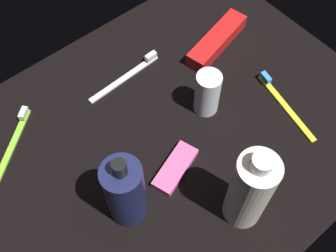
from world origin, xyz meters
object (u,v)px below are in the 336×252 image
object	(u,v)px
toothpaste_box_red	(217,40)
toothbrush_yellow	(283,102)
snack_bar_pink	(175,168)
bodywash_bottle	(248,192)
lotion_bottle	(125,192)
toothbrush_lime	(12,143)
toothbrush_white	(128,74)
deodorant_stick	(207,93)

from	to	relation	value
toothpaste_box_red	toothbrush_yellow	bearing A→B (deg)	-104.38
toothbrush_yellow	snack_bar_pink	xyz separation A→B (cm)	(-26.45, 2.69, 0.14)
bodywash_bottle	toothbrush_yellow	size ratio (longest dim) A/B	1.12
lotion_bottle	toothbrush_lime	bearing A→B (deg)	110.99
toothbrush_lime	toothpaste_box_red	distance (cm)	47.88
bodywash_bottle	toothpaste_box_red	size ratio (longest dim) A/B	1.14
toothpaste_box_red	bodywash_bottle	bearing A→B (deg)	-140.19
toothbrush_white	bodywash_bottle	bearing A→B (deg)	-94.54
toothbrush_lime	toothbrush_yellow	distance (cm)	54.06
deodorant_stick	snack_bar_pink	size ratio (longest dim) A/B	0.95
lotion_bottle	snack_bar_pink	world-z (taller)	lotion_bottle
bodywash_bottle	lotion_bottle	bearing A→B (deg)	138.99
lotion_bottle	snack_bar_pink	bearing A→B (deg)	3.09
lotion_bottle	deodorant_stick	xyz separation A→B (cm)	(24.90, 7.44, -2.92)
bodywash_bottle	toothpaste_box_red	distance (cm)	39.49
toothbrush_lime	snack_bar_pink	distance (cm)	31.59
deodorant_stick	snack_bar_pink	world-z (taller)	deodorant_stick
lotion_bottle	toothbrush_yellow	size ratio (longest dim) A/B	1.02
toothpaste_box_red	deodorant_stick	bearing A→B (deg)	-153.97
lotion_bottle	deodorant_stick	distance (cm)	26.15
lotion_bottle	toothpaste_box_red	world-z (taller)	lotion_bottle
deodorant_stick	toothbrush_yellow	distance (cm)	16.48
deodorant_stick	toothbrush_yellow	xyz separation A→B (cm)	(12.72, -9.53, -4.34)
lotion_bottle	toothbrush_lime	xyz separation A→B (cm)	(-9.42, 24.56, -7.26)
lotion_bottle	toothbrush_white	bearing A→B (deg)	53.39
deodorant_stick	toothbrush_yellow	bearing A→B (deg)	-36.85
deodorant_stick	toothbrush_lime	world-z (taller)	deodorant_stick
toothpaste_box_red	toothbrush_lime	bearing A→B (deg)	159.10
bodywash_bottle	toothbrush_white	bearing A→B (deg)	85.46
lotion_bottle	toothbrush_yellow	bearing A→B (deg)	-3.18
toothbrush_white	toothpaste_box_red	world-z (taller)	toothpaste_box_red
lotion_bottle	deodorant_stick	size ratio (longest dim) A/B	1.84
bodywash_bottle	toothbrush_lime	world-z (taller)	bodywash_bottle
toothpaste_box_red	toothbrush_white	bearing A→B (deg)	151.56
lotion_bottle	toothbrush_white	size ratio (longest dim) A/B	1.01
toothbrush_yellow	toothbrush_lime	bearing A→B (deg)	150.47
bodywash_bottle	snack_bar_pink	distance (cm)	16.22
toothpaste_box_red	snack_bar_pink	bearing A→B (deg)	-160.04
toothbrush_white	toothbrush_yellow	world-z (taller)	same
lotion_bottle	bodywash_bottle	bearing A→B (deg)	-41.01
toothbrush_white	toothbrush_yellow	distance (cm)	32.65
bodywash_bottle	toothbrush_yellow	distance (cm)	26.69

